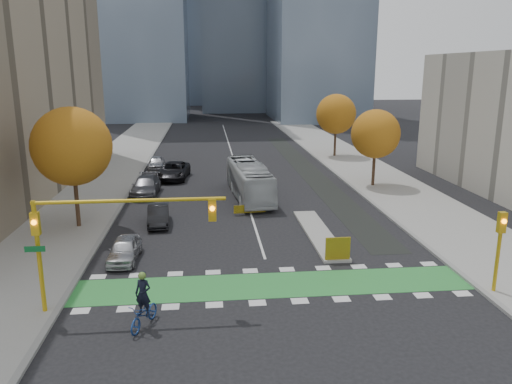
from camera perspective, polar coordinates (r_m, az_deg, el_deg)
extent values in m
plane|color=black|center=(24.22, 2.47, -12.03)|extent=(300.00, 300.00, 0.00)
cube|color=gray|center=(44.09, -19.06, -0.66)|extent=(7.00, 120.00, 0.15)
cube|color=gray|center=(45.98, 15.74, 0.17)|extent=(7.00, 120.00, 0.15)
cube|color=gray|center=(43.40, -14.56, -0.56)|extent=(0.30, 120.00, 0.16)
cube|color=gray|center=(44.83, 11.57, 0.07)|extent=(0.30, 120.00, 0.16)
cube|color=#2C8738|center=(25.56, 1.99, -10.56)|extent=(20.00, 3.00, 0.01)
cube|color=silver|center=(62.53, -2.70, 4.17)|extent=(0.15, 70.00, 0.01)
cube|color=black|center=(53.69, 5.90, 2.48)|extent=(2.50, 50.00, 0.01)
cube|color=gray|center=(33.09, 7.16, -4.71)|extent=(1.60, 10.00, 0.16)
cube|color=yellow|center=(28.46, 9.33, -6.40)|extent=(1.40, 0.12, 1.30)
cylinder|color=#332114|center=(35.59, -19.89, 0.14)|extent=(0.28, 0.28, 5.25)
sphere|color=#9A5712|center=(35.04, -20.29, 4.91)|extent=(5.20, 5.20, 5.20)
cylinder|color=#332114|center=(46.86, 13.33, 3.33)|extent=(0.28, 0.28, 4.55)
sphere|color=#9A5712|center=(46.46, 13.51, 6.48)|extent=(4.40, 4.40, 4.40)
cylinder|color=#332114|center=(62.11, 9.04, 6.22)|extent=(0.28, 0.28, 4.90)
sphere|color=#9A5712|center=(61.80, 9.14, 8.80)|extent=(4.80, 4.80, 4.80)
cylinder|color=#BF9914|center=(23.68, -23.52, -7.02)|extent=(0.20, 0.20, 5.20)
cylinder|color=#BF9914|center=(22.01, -14.20, -0.97)|extent=(8.20, 0.16, 0.16)
cube|color=#BF9914|center=(23.19, -23.90, -3.32)|extent=(0.35, 0.28, 1.00)
sphere|color=orange|center=(23.00, -24.06, -3.21)|extent=(0.22, 0.22, 0.22)
cube|color=#BF9914|center=(21.88, -5.03, -2.03)|extent=(0.35, 0.28, 1.00)
sphere|color=orange|center=(21.68, -5.03, -1.91)|extent=(0.22, 0.22, 0.22)
cube|color=#0C5926|center=(23.12, -23.96, -5.98)|extent=(0.85, 0.04, 0.25)
cylinder|color=#BF9914|center=(26.53, 25.91, -6.45)|extent=(0.18, 0.18, 4.00)
cube|color=#BF9914|center=(26.05, 26.28, -3.13)|extent=(0.35, 0.28, 1.00)
sphere|color=orange|center=(25.88, 26.51, -3.04)|extent=(0.22, 0.22, 0.22)
imported|color=navy|center=(22.05, -12.64, -13.50)|extent=(1.50, 2.27, 1.13)
imported|color=black|center=(21.63, -12.78, -11.25)|extent=(0.82, 0.69, 1.92)
sphere|color=#597F2D|center=(21.31, -12.89, -9.31)|extent=(0.33, 0.33, 0.33)
imported|color=#B6BBBE|center=(41.82, -0.76, 1.35)|extent=(3.36, 10.82, 2.97)
imported|color=#A3A4A8|center=(29.32, -14.81, -6.36)|extent=(1.71, 3.95, 1.33)
imported|color=black|center=(35.37, -11.11, -2.64)|extent=(1.70, 4.15, 1.34)
imported|color=#4A4A4F|center=(43.86, -12.49, 0.67)|extent=(2.39, 5.48, 1.57)
imported|color=black|center=(49.77, -9.41, 2.41)|extent=(3.30, 6.12, 1.63)
imported|color=#ABABB0|center=(54.86, -11.30, 3.27)|extent=(1.77, 4.17, 1.41)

